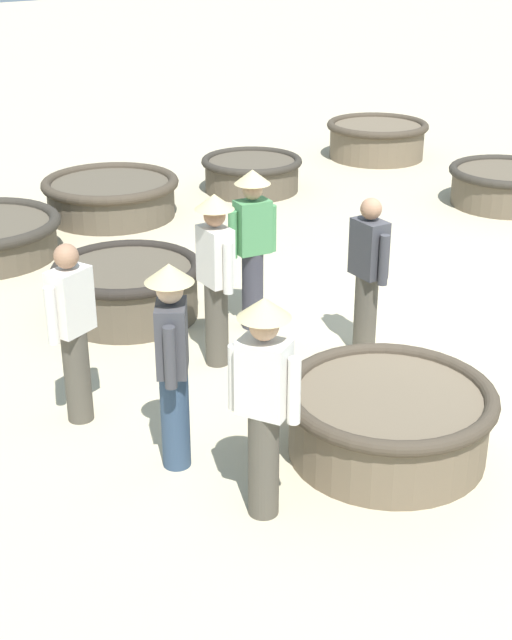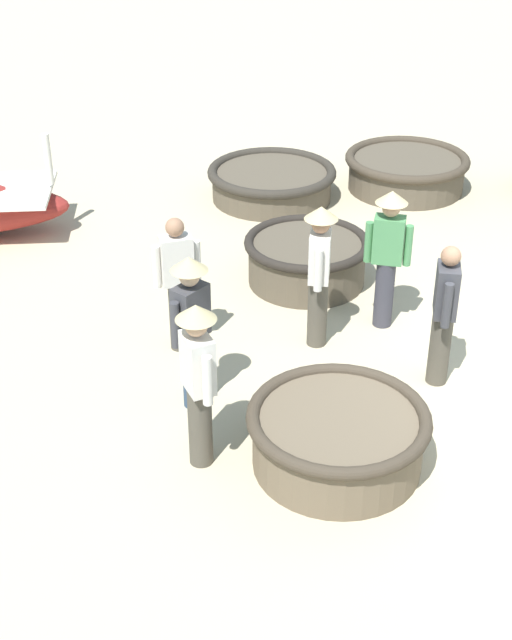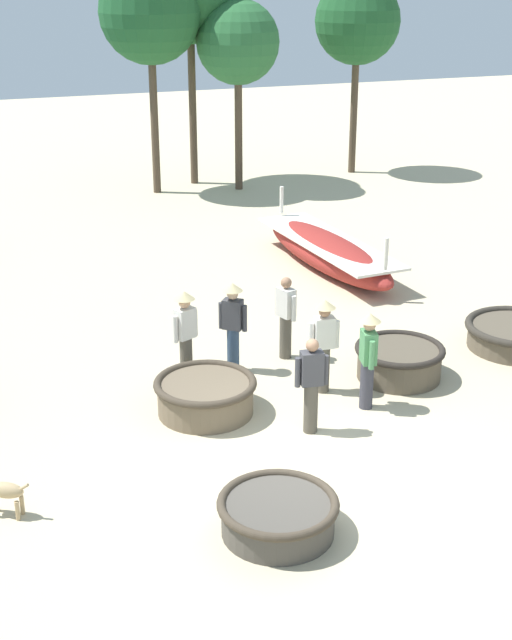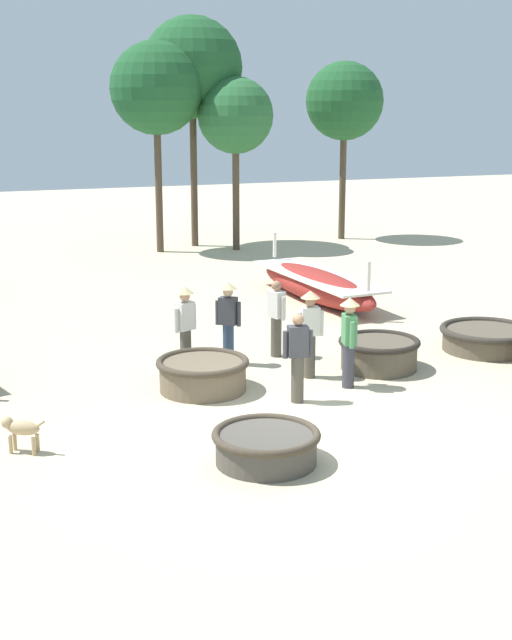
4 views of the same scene
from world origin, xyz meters
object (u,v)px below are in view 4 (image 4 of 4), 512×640
at_px(tree_right_mid, 192,68).
at_px(tree_leftmost, 344,102).
at_px(fisherman_with_hat, 276,316).
at_px(tree_tall_back, 236,116).
at_px(fisherman_standing_left, 228,317).
at_px(fisherman_hauling, 310,328).
at_px(coracle_far_right, 379,352).
at_px(fisherman_by_coracle, 298,355).
at_px(long_boat_red_hull, 317,285).
at_px(fisherman_crouching, 185,323).
at_px(fisherman_standing_right, 349,336).
at_px(coracle_front_right, 203,373).
at_px(dog, 21,429).
at_px(tree_left_mid, 156,89).
at_px(coracle_nearest, 266,445).
at_px(coracle_beside_post, 487,337).

xyz_separation_m(tree_right_mid, tree_leftmost, (5.62, -0.32, -1.12)).
xyz_separation_m(fisherman_with_hat, tree_right_mid, (2.43, 14.09, 5.28)).
distance_m(tree_tall_back, tree_leftmost, 4.64).
height_order(fisherman_standing_left, fisherman_hauling, same).
relative_size(coracle_far_right, fisherman_hauling, 0.95).
relative_size(coracle_far_right, fisherman_by_coracle, 1.01).
bearing_deg(long_boat_red_hull, fisherman_hauling, -115.15).
bearing_deg(fisherman_standing_left, fisherman_hauling, -48.27).
xyz_separation_m(fisherman_crouching, fisherman_standing_right, (2.49, -1.99, 0.00)).
height_order(fisherman_standing_right, fisherman_by_coracle, fisherman_standing_right).
xyz_separation_m(fisherman_standing_left, tree_right_mid, (3.52, 14.31, 5.16)).
distance_m(coracle_far_right, tree_tall_back, 15.01).
height_order(coracle_front_right, fisherman_by_coracle, fisherman_by_coracle).
bearing_deg(tree_right_mid, fisherman_by_coracle, -100.48).
bearing_deg(fisherman_crouching, long_boat_red_hull, 44.61).
height_order(coracle_far_right, coracle_front_right, coracle_far_right).
distance_m(fisherman_with_hat, dog, 6.42).
height_order(fisherman_with_hat, tree_left_mid, tree_left_mid).
distance_m(fisherman_with_hat, tree_leftmost, 16.48).
bearing_deg(fisherman_with_hat, tree_right_mid, 80.22).
distance_m(coracle_front_right, tree_right_mid, 17.29).
distance_m(coracle_nearest, fisherman_standing_left, 4.98).
relative_size(coracle_nearest, dog, 2.59).
xyz_separation_m(coracle_nearest, fisherman_standing_right, (2.63, 2.72, 0.69)).
bearing_deg(fisherman_with_hat, tree_left_mid, 85.92).
distance_m(coracle_far_right, fisherman_standing_left, 3.01).
height_order(fisherman_hauling, tree_left_mid, tree_left_mid).
height_order(long_boat_red_hull, fisherman_standing_right, fisherman_standing_right).
distance_m(fisherman_crouching, tree_left_mid, 14.61).
distance_m(coracle_far_right, fisherman_standing_right, 1.49).
xyz_separation_m(coracle_nearest, tree_leftmost, (10.18, 18.81, 4.73)).
relative_size(fisherman_crouching, tree_tall_back, 0.29).
relative_size(coracle_nearest, tree_right_mid, 0.20).
height_order(coracle_front_right, tree_tall_back, tree_tall_back).
relative_size(fisherman_hauling, dog, 2.75).
distance_m(coracle_beside_post, fisherman_hauling, 4.29).
relative_size(coracle_nearest, long_boat_red_hull, 0.28).
height_order(coracle_far_right, tree_left_mid, tree_left_mid).
xyz_separation_m(coracle_far_right, coracle_nearest, (-3.70, -3.55, -0.06)).
height_order(coracle_beside_post, fisherman_standing_right, fisherman_standing_right).
bearing_deg(coracle_beside_post, coracle_front_right, -175.66).
distance_m(fisherman_by_coracle, tree_tall_back, 16.52).
bearing_deg(coracle_front_right, coracle_nearest, -91.66).
xyz_separation_m(fisherman_by_coracle, tree_right_mid, (3.11, 16.84, 5.28)).
distance_m(fisherman_standing_left, fisherman_crouching, 0.91).
bearing_deg(coracle_far_right, dog, -164.39).
bearing_deg(coracle_nearest, fisherman_hauling, 57.86).
xyz_separation_m(coracle_far_right, long_boat_red_hull, (1.34, 5.99, 0.08)).
height_order(coracle_beside_post, tree_tall_back, tree_tall_back).
bearing_deg(dog, coracle_front_right, 28.83).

